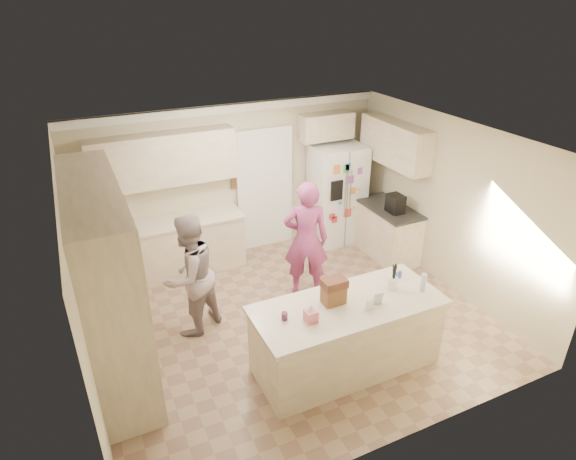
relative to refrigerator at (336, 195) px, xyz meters
name	(u,v)px	position (x,y,z in m)	size (l,w,h in m)	color
floor	(292,320)	(-1.79, -1.89, -0.91)	(5.20, 4.60, 0.02)	#91785B
ceiling	(293,141)	(-1.79, -1.89, 1.71)	(5.20, 4.60, 0.02)	white
wall_back	(233,181)	(-1.79, 0.42, 0.40)	(5.20, 0.02, 2.60)	beige
wall_front	(402,346)	(-1.79, -4.20, 0.40)	(5.20, 0.02, 2.60)	beige
wall_left	(77,286)	(-4.40, -1.89, 0.40)	(0.02, 4.60, 2.60)	beige
wall_right	(449,205)	(0.82, -1.89, 0.40)	(0.02, 4.60, 2.60)	beige
crown_back	(230,109)	(-1.79, 0.37, 1.63)	(5.20, 0.08, 0.12)	white
pantry_bank	(107,280)	(-4.09, -1.69, 0.28)	(0.60, 2.60, 2.35)	beige
back_base_cab	(175,248)	(-2.94, 0.11, -0.46)	(2.20, 0.60, 0.88)	beige
back_countertop	(172,223)	(-2.94, 0.10, 0.00)	(2.24, 0.63, 0.04)	beige
back_upper_cab	(163,160)	(-2.94, 0.23, 1.00)	(2.20, 0.35, 0.80)	beige
doorway_opening	(264,190)	(-1.24, 0.39, 0.15)	(0.90, 0.06, 2.10)	black
doorway_casing	(265,191)	(-1.24, 0.35, 0.15)	(1.02, 0.03, 2.22)	white
wall_frame_upper	(235,168)	(-1.77, 0.38, 0.65)	(0.15, 0.02, 0.20)	brown
wall_frame_lower	(235,183)	(-1.77, 0.38, 0.38)	(0.15, 0.02, 0.20)	brown
refrigerator	(336,195)	(0.00, 0.00, 0.00)	(0.90, 0.70, 1.80)	white
fridge_seam	(347,202)	(0.00, -0.35, 0.00)	(0.01, 0.02, 1.78)	gray
fridge_dispenser	(337,191)	(-0.22, -0.37, 0.25)	(0.22, 0.03, 0.35)	black
fridge_handle_l	(345,195)	(-0.05, -0.37, 0.15)	(0.02, 0.02, 0.85)	silver
fridge_handle_r	(350,194)	(0.05, -0.37, 0.15)	(0.02, 0.02, 0.85)	silver
over_fridge_cab	(326,126)	(-0.14, 0.23, 1.20)	(0.95, 0.35, 0.45)	beige
right_base_cab	(387,232)	(0.51, -0.89, -0.46)	(0.60, 1.20, 0.88)	beige
right_countertop	(389,208)	(0.50, -0.89, 0.00)	(0.63, 1.24, 0.04)	#2D2B28
right_upper_cab	(395,143)	(0.64, -0.69, 1.05)	(0.35, 1.50, 0.70)	beige
coffee_maker	(395,204)	(0.46, -1.09, 0.17)	(0.22, 0.28, 0.30)	black
island_base	(346,337)	(-1.59, -2.99, -0.46)	(2.20, 0.90, 0.88)	beige
island_top	(348,306)	(-1.59, -2.99, 0.00)	(2.28, 0.96, 0.05)	beige
utensil_crock	(393,283)	(-0.94, -2.94, 0.10)	(0.13, 0.13, 0.15)	white
tissue_box	(311,316)	(-2.14, -3.09, 0.10)	(0.13, 0.13, 0.14)	#DE6E7F
tissue_plume	(311,308)	(-2.14, -3.09, 0.20)	(0.08, 0.08, 0.08)	white
dollhouse_body	(333,295)	(-1.74, -2.89, 0.14)	(0.26, 0.18, 0.22)	brown
dollhouse_roof	(334,283)	(-1.74, -2.89, 0.30)	(0.28, 0.20, 0.10)	#592D1E
jam_jar	(284,316)	(-2.39, -2.94, 0.07)	(0.07, 0.07, 0.09)	#59263F
greeting_card_a	(370,304)	(-1.44, -3.19, 0.11)	(0.12, 0.01, 0.16)	white
greeting_card_b	(378,299)	(-1.29, -3.14, 0.11)	(0.12, 0.01, 0.16)	silver
water_bottle	(423,283)	(-0.64, -3.14, 0.14)	(0.07, 0.07, 0.24)	silver
shaker_salt	(395,275)	(-0.77, -2.77, 0.07)	(0.05, 0.05, 0.09)	#3751AA
shaker_pepper	(400,274)	(-0.70, -2.77, 0.07)	(0.05, 0.05, 0.09)	#3751AA
teen_boy	(190,276)	(-3.08, -1.48, -0.05)	(0.83, 0.65, 1.71)	#9C9895
teen_girl	(306,240)	(-1.29, -1.33, 0.01)	(0.66, 0.44, 1.82)	#A34691
fridge_magnets	(347,202)	(0.00, -0.36, 0.00)	(0.76, 0.02, 1.44)	tan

